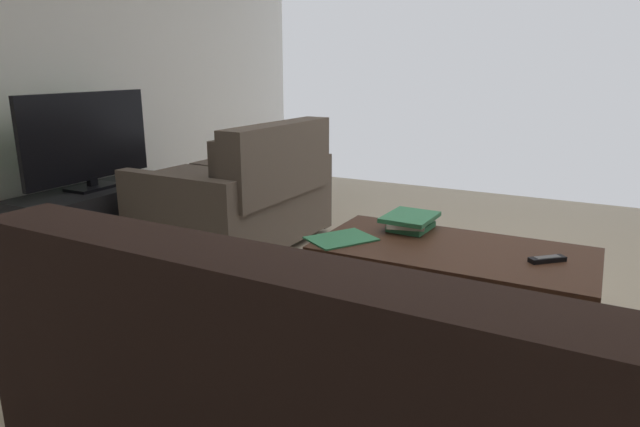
{
  "coord_description": "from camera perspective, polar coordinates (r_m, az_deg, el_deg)",
  "views": [
    {
      "loc": [
        -0.46,
        2.61,
        1.23
      ],
      "look_at": [
        0.55,
        0.68,
        0.64
      ],
      "focal_mm": 30.77,
      "sensor_mm": 36.0,
      "label": 1
    }
  ],
  "objects": [
    {
      "name": "loveseat_near",
      "position": [
        3.78,
        -8.19,
        1.83
      ],
      "size": [
        0.94,
        1.25,
        0.87
      ],
      "color": "black",
      "rests_on": "ground"
    },
    {
      "name": "tv_stand",
      "position": [
        4.06,
        -22.26,
        -0.5
      ],
      "size": [
        0.49,
        1.1,
        0.42
      ],
      "color": "black",
      "rests_on": "ground"
    },
    {
      "name": "sofa_main",
      "position": [
        1.46,
        1.98,
        -21.04
      ],
      "size": [
        1.79,
        0.84,
        0.88
      ],
      "color": "black",
      "rests_on": "ground"
    },
    {
      "name": "wall_right",
      "position": [
        4.31,
        -25.91,
        16.17
      ],
      "size": [
        0.12,
        5.73,
        2.83
      ],
      "primitive_type": "cube",
      "color": "white",
      "rests_on": "ground"
    },
    {
      "name": "book_stack",
      "position": [
        2.78,
        9.3,
        -0.82
      ],
      "size": [
        0.24,
        0.3,
        0.07
      ],
      "color": "#337F51",
      "rests_on": "coffee_table"
    },
    {
      "name": "loose_magazine",
      "position": [
        2.59,
        2.2,
        -2.64
      ],
      "size": [
        0.34,
        0.37,
        0.01
      ],
      "primitive_type": "cube",
      "rotation": [
        0.0,
        0.0,
        5.73
      ],
      "color": "#337F51",
      "rests_on": "coffee_table"
    },
    {
      "name": "tv_remote",
      "position": [
        2.49,
        22.56,
        -4.41
      ],
      "size": [
        0.15,
        0.14,
        0.02
      ],
      "color": "black",
      "rests_on": "coffee_table"
    },
    {
      "name": "coffee_table",
      "position": [
        2.57,
        13.61,
        -4.83
      ],
      "size": [
        1.21,
        0.62,
        0.43
      ],
      "color": "#3D2316",
      "rests_on": "ground"
    },
    {
      "name": "flat_tv",
      "position": [
        3.96,
        -23.04,
        7.11
      ],
      "size": [
        0.21,
        1.0,
        0.64
      ],
      "color": "black",
      "rests_on": "tv_stand"
    },
    {
      "name": "ground_plane",
      "position": [
        2.93,
        16.28,
        -10.39
      ],
      "size": [
        5.91,
        5.73,
        0.01
      ],
      "primitive_type": "cube",
      "color": "#B7A88E"
    }
  ]
}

